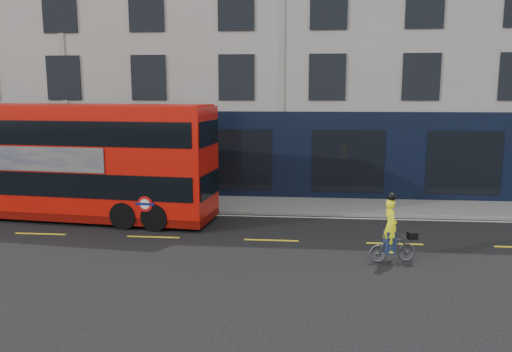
# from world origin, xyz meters

# --- Properties ---
(ground) EXTENTS (120.00, 120.00, 0.00)m
(ground) POSITION_xyz_m (0.00, 0.00, 0.00)
(ground) COLOR black
(ground) RESTS_ON ground
(pavement) EXTENTS (60.00, 3.00, 0.12)m
(pavement) POSITION_xyz_m (0.00, 6.50, 0.06)
(pavement) COLOR slate
(pavement) RESTS_ON ground
(kerb) EXTENTS (60.00, 0.12, 0.13)m
(kerb) POSITION_xyz_m (0.00, 5.00, 0.07)
(kerb) COLOR gray
(kerb) RESTS_ON ground
(building_terrace) EXTENTS (50.00, 10.07, 15.00)m
(building_terrace) POSITION_xyz_m (0.00, 12.94, 7.49)
(building_terrace) COLOR #A5A29B
(building_terrace) RESTS_ON ground
(road_edge_line) EXTENTS (58.00, 0.10, 0.01)m
(road_edge_line) POSITION_xyz_m (0.00, 4.70, 0.00)
(road_edge_line) COLOR silver
(road_edge_line) RESTS_ON ground
(lane_dashes) EXTENTS (58.00, 0.12, 0.01)m
(lane_dashes) POSITION_xyz_m (0.00, 1.50, 0.00)
(lane_dashes) COLOR yellow
(lane_dashes) RESTS_ON ground
(bus) EXTENTS (11.10, 3.58, 4.40)m
(bus) POSITION_xyz_m (-7.73, 3.77, 2.25)
(bus) COLOR red
(bus) RESTS_ON ground
(cyclist) EXTENTS (1.44, 0.68, 2.04)m
(cyclist) POSITION_xyz_m (3.57, -0.31, 0.70)
(cyclist) COLOR #4C4F52
(cyclist) RESTS_ON ground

